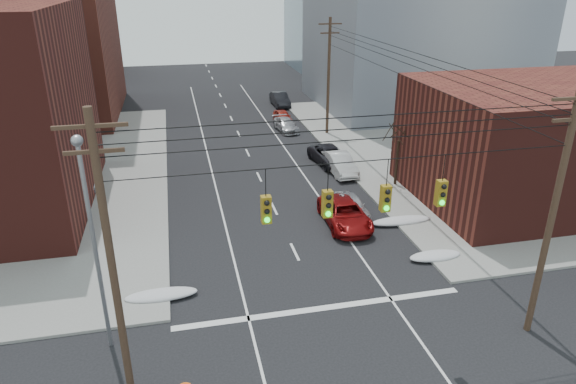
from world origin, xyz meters
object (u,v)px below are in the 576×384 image
lot_car_b (62,183)px  lot_car_a (53,207)px  parked_car_c (330,156)px  parked_car_e (283,117)px  red_pickup (345,214)px  lot_car_d (17,188)px  parked_car_d (286,125)px  parked_car_b (340,164)px  parked_car_a (352,205)px  parked_car_f (280,99)px

lot_car_b → lot_car_a: bearing=-156.4°
parked_car_c → parked_car_e: bearing=87.9°
red_pickup → lot_car_d: size_ratio=1.42×
parked_car_d → lot_car_d: lot_car_d is taller
red_pickup → lot_car_b: bearing=155.0°
parked_car_c → parked_car_d: parked_car_c is taller
lot_car_d → parked_car_e: bearing=-60.6°
lot_car_b → lot_car_d: size_ratio=1.39×
parked_car_d → lot_car_d: (-22.00, -12.38, 0.17)m
parked_car_b → parked_car_e: (-1.27, 15.66, -0.14)m
red_pickup → parked_car_a: bearing=57.5°
parked_car_f → lot_car_b: (-20.66, -22.85, 0.09)m
parked_car_e → parked_car_a: bearing=-92.5°
lot_car_b → lot_car_d: 2.95m
parked_car_c → lot_car_b: size_ratio=0.99×
parked_car_a → lot_car_d: 23.26m
parked_car_e → lot_car_a: lot_car_a is taller
parked_car_a → parked_car_f: bearing=83.3°
parked_car_e → lot_car_d: (-22.34, -15.50, 0.15)m
parked_car_d → lot_car_d: size_ratio=1.13×
parked_car_e → parked_car_c: bearing=-86.8°
parked_car_f → red_pickup: bearing=-95.7°
parked_car_e → parked_car_f: (1.27, 7.38, 0.14)m
parked_car_d → parked_car_e: parked_car_e is taller
red_pickup → parked_car_c: red_pickup is taller
red_pickup → parked_car_a: (0.93, 1.39, -0.11)m
lot_car_b → parked_car_f: bearing=-19.3°
parked_car_a → parked_car_f: parked_car_f is taller
red_pickup → parked_car_a: 1.67m
parked_car_c → parked_car_d: 10.48m
red_pickup → parked_car_f: 31.91m
parked_car_b → lot_car_d: parked_car_b is taller
parked_car_f → lot_car_a: bearing=-128.8°
lot_car_d → parked_car_b: bearing=-95.7°
parked_car_c → lot_car_a: parked_car_c is taller
lot_car_a → lot_car_d: lot_car_d is taller
parked_car_a → parked_car_b: 7.56m
parked_car_b → parked_car_c: 2.16m
parked_car_f → lot_car_b: size_ratio=0.91×
parked_car_d → parked_car_f: bearing=74.6°
parked_car_e → lot_car_a: (-19.34, -19.33, 0.11)m
parked_car_a → parked_car_c: 9.66m
lot_car_a → parked_car_b: bearing=-65.9°
parked_car_c → lot_car_d: (-23.48, -2.00, 0.07)m
red_pickup → lot_car_d: (-21.08, 8.93, 0.05)m
parked_car_c → parked_car_f: 20.88m
lot_car_b → lot_car_d: lot_car_b is taller
red_pickup → parked_car_e: bearing=88.3°
lot_car_a → lot_car_d: (-3.00, 3.83, 0.04)m
lot_car_a → parked_car_e: bearing=-31.0°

